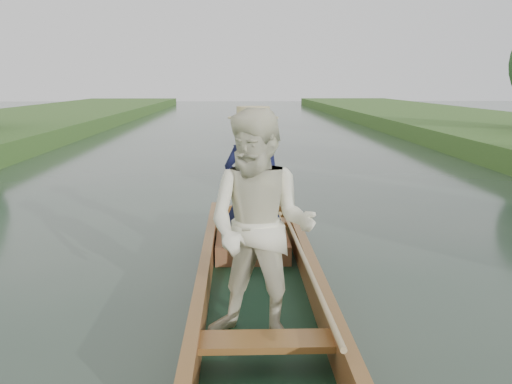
{
  "coord_description": "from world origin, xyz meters",
  "views": [
    {
      "loc": [
        -0.2,
        -5.33,
        2.09
      ],
      "look_at": [
        0.0,
        0.6,
        0.95
      ],
      "focal_mm": 40.0,
      "sensor_mm": 36.0,
      "label": 1
    }
  ],
  "objects": [
    {
      "name": "trees_far",
      "position": [
        0.42,
        7.8,
        2.55
      ],
      "size": [
        22.73,
        15.3,
        4.59
      ],
      "color": "#47331E",
      "rests_on": "ground"
    },
    {
      "name": "punt",
      "position": [
        -0.02,
        -0.3,
        0.67
      ],
      "size": [
        1.12,
        5.0,
        1.91
      ],
      "color": "#13311C",
      "rests_on": "ground"
    },
    {
      "name": "ground",
      "position": [
        0.0,
        0.0,
        0.0
      ],
      "size": [
        120.0,
        120.0,
        0.0
      ],
      "primitive_type": "plane",
      "color": "#283D30",
      "rests_on": "ground"
    }
  ]
}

